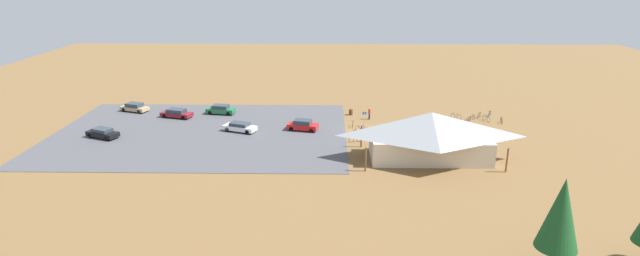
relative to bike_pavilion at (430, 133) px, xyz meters
The scene contains 24 objects.
ground 13.58m from the bike_pavilion, 55.92° to the right, with size 160.00×160.00×0.00m, color brown.
parking_lot_asphalt 31.48m from the bike_pavilion, 17.25° to the right, with size 40.34×28.49×0.05m, color #4C4C51.
bike_pavilion is the anchor object (origin of this frame).
trash_bin 20.35m from the bike_pavilion, 64.60° to the right, with size 0.60×0.60×0.90m, color brown.
lot_sign 14.61m from the bike_pavilion, 61.38° to the right, with size 0.56×0.08×2.20m.
pine_midwest 23.64m from the bike_pavilion, 102.19° to the left, with size 3.10×3.10×7.71m.
bicycle_white_lone_west 19.34m from the bike_pavilion, 126.71° to the right, with size 0.76×1.66×0.90m.
bicycle_silver_back_row 18.11m from the bike_pavilion, 113.69° to the right, with size 1.37×1.12×0.87m.
bicycle_orange_yard_front 20.37m from the bike_pavilion, 122.54° to the right, with size 0.97×1.39×0.78m.
bicycle_purple_yard_right 12.99m from the bike_pavilion, 54.01° to the right, with size 1.76×0.54×0.82m.
bicycle_blue_edge_north 19.87m from the bike_pavilion, 132.93° to the right, with size 0.48×1.68×0.83m.
bicycle_black_near_porch 18.54m from the bike_pavilion, 120.69° to the right, with size 1.37×1.08×0.80m.
bicycle_yellow_by_bin 12.06m from the bike_pavilion, 46.84° to the right, with size 1.63×0.62×0.80m.
bicycle_teal_edge_south 22.30m from the bike_pavilion, 125.32° to the right, with size 0.90×1.47×0.80m.
bicycle_green_yard_left 15.16m from the bike_pavilion, 54.61° to the right, with size 0.48×1.78×0.82m.
bicycle_red_yard_center 16.59m from the bike_pavilion, 120.36° to the right, with size 1.28×1.12×0.82m.
bicycle_white_trailside 10.73m from the bike_pavilion, 33.92° to the right, with size 1.73×0.53×0.84m.
car_green_second_row 34.31m from the bike_pavilion, 32.24° to the right, with size 4.57×2.43×1.43m.
car_black_far_end 43.14m from the bike_pavilion, ahead, with size 4.75×3.33×1.30m.
car_red_end_stall 19.05m from the bike_pavilion, 33.61° to the right, with size 4.51×2.73×1.51m.
car_maroon_by_curb 38.94m from the bike_pavilion, 24.74° to the right, with size 5.08×3.06×1.33m.
car_tan_front_row 47.18m from the bike_pavilion, 24.37° to the right, with size 4.77×3.21×1.33m.
car_white_aisle_side 26.48m from the bike_pavilion, 21.68° to the right, with size 4.98×3.25×1.28m.
visitor_by_pavilion 17.21m from the bike_pavilion, 69.55° to the right, with size 0.36×0.36×1.80m.
Camera 1 is at (4.72, 66.99, 22.26)m, focal length 27.96 mm.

